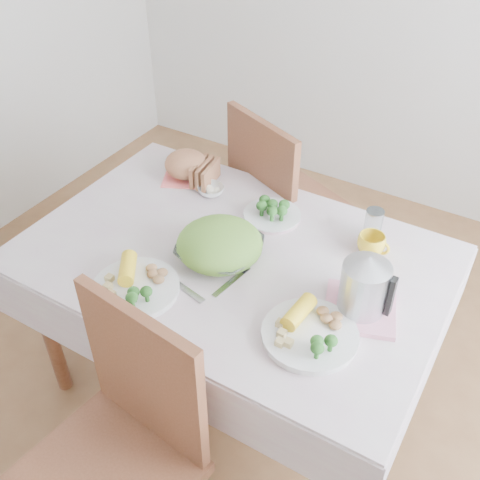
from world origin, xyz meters
The scene contains 17 objects.
floor centered at (0.00, 0.00, 0.00)m, with size 3.60×3.60×0.00m, color brown.
dining_table centered at (0.00, 0.00, 0.38)m, with size 1.40×0.90×0.75m, color brown.
tablecloth centered at (0.00, 0.00, 0.76)m, with size 1.50×1.00×0.01m, color beige.
chair_far centered at (-0.07, 0.68, 0.47)m, with size 0.47×0.47×1.03m, color brown.
salad_bowl centered at (-0.03, -0.04, 0.80)m, with size 0.29×0.29×0.07m, color white.
dinner_plate_left centered at (-0.18, -0.33, 0.77)m, with size 0.30×0.30×0.02m, color white.
dinner_plate_right centered at (0.41, -0.22, 0.77)m, with size 0.30×0.30×0.02m, color white.
broccoli_plate centered at (0.02, 0.27, 0.77)m, with size 0.23×0.23×0.02m, color beige.
napkin centered at (-0.44, 0.34, 0.76)m, with size 0.20×0.20×0.00m, color #FF6E68.
bread_loaf centered at (-0.44, 0.34, 0.82)m, with size 0.19×0.18×0.11m, color #945B3A.
fruit_bowl centered at (-0.28, 0.28, 0.78)m, with size 0.11×0.11×0.03m, color white.
yellow_mug centered at (0.42, 0.26, 0.80)m, with size 0.10×0.10×0.08m, color yellow.
glass_tumbler centered at (0.40, 0.34, 0.83)m, with size 0.07×0.07×0.13m, color white.
pink_tray centered at (0.50, -0.03, 0.77)m, with size 0.22×0.22×0.02m, color pink.
electric_kettle centered at (0.50, -0.03, 0.88)m, with size 0.15×0.15×0.21m, color #B2B5BA.
fork_left centered at (0.07, -0.13, 0.76)m, with size 0.02×0.18×0.00m, color silver.
knife centered at (-0.06, -0.24, 0.76)m, with size 0.02×0.21×0.00m, color silver.
Camera 1 is at (0.82, -1.31, 2.07)m, focal length 42.00 mm.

